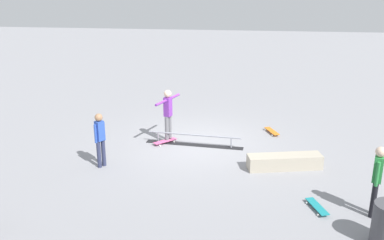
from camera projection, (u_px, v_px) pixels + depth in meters
name	position (u px, v px, depth m)	size (l,w,h in m)	color
ground_plane	(195.00, 143.00, 13.58)	(60.00, 60.00, 0.00)	gray
grind_rail	(194.00, 140.00, 13.40)	(3.10, 0.49, 0.37)	black
skate_ledge	(285.00, 162.00, 11.77)	(2.04, 0.49, 0.39)	#B2A893
skater_main	(168.00, 112.00, 13.43)	(0.56, 1.31, 1.70)	slate
skateboard_main	(165.00, 141.00, 13.57)	(0.71, 0.71, 0.09)	#E05993
bystander_green_shirt	(377.00, 178.00, 9.21)	(0.25, 0.37, 1.64)	black
bystander_blue_shirt	(100.00, 137.00, 11.67)	(0.26, 0.33, 1.55)	#2D3351
loose_skateboard_teal	(317.00, 206.00, 9.73)	(0.46, 0.82, 0.09)	teal
loose_skateboard_orange	(272.00, 131.00, 14.45)	(0.50, 0.81, 0.09)	orange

